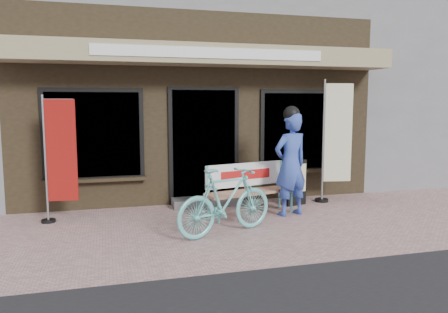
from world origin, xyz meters
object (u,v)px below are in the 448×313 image
object	(u,v)px
nobori_cream	(335,139)
person	(291,162)
bench	(249,185)
nobori_red	(59,157)
bicycle	(226,201)
menu_stand	(297,182)

from	to	relation	value
nobori_cream	person	bearing A→B (deg)	-139.44
bench	nobori_red	size ratio (longest dim) A/B	0.82
bench	bicycle	bearing A→B (deg)	-137.63
person	nobori_cream	size ratio (longest dim) A/B	0.79
bench	menu_stand	world-z (taller)	bench
bench	menu_stand	xyz separation A→B (m)	(1.08, 0.39, -0.08)
person	menu_stand	distance (m)	0.89
menu_stand	bench	bearing A→B (deg)	-175.72
bench	nobori_red	bearing A→B (deg)	160.60
bicycle	nobori_cream	xyz separation A→B (m)	(2.60, 1.50, 0.72)
person	nobori_red	distance (m)	3.79
bench	menu_stand	distance (m)	1.15
bicycle	menu_stand	xyz separation A→B (m)	(1.76, 1.39, -0.05)
bicycle	nobori_red	distance (m)	2.79
person	menu_stand	bearing A→B (deg)	42.52
bench	nobori_cream	xyz separation A→B (m)	(1.91, 0.50, 0.70)
bicycle	person	bearing A→B (deg)	-80.70
menu_stand	person	bearing A→B (deg)	-138.74
menu_stand	bicycle	bearing A→B (deg)	-157.38
nobori_red	menu_stand	size ratio (longest dim) A/B	2.39
person	nobori_cream	distance (m)	1.47
person	nobori_red	bearing A→B (deg)	156.99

